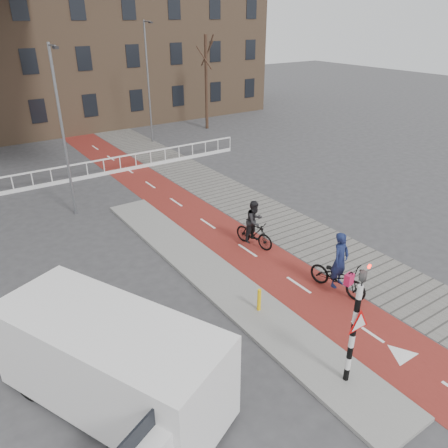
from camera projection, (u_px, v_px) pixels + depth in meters
ground at (308, 332)px, 13.09m from camera, size 120.00×120.00×0.00m
bike_lane at (186, 209)px, 21.30m from camera, size 2.50×60.00×0.01m
sidewalk at (233, 197)px, 22.71m from camera, size 3.00×60.00×0.01m
curb_island at (215, 277)px, 15.69m from camera, size 1.80×16.00×0.12m
traffic_signal at (356, 321)px, 10.42m from camera, size 0.80×0.80×3.68m
bollard at (259, 300)px, 13.71m from camera, size 0.12×0.12×0.76m
cyclist_near at (339, 272)px, 14.69m from camera, size 1.13×2.25×2.21m
cyclist_far at (254, 228)px, 17.57m from camera, size 0.98×1.92×1.98m
van at (111, 361)px, 10.20m from camera, size 4.46×6.09×2.43m
railing at (13, 187)px, 23.09m from camera, size 28.00×0.10×0.99m
tree_right at (206, 83)px, 34.67m from camera, size 0.24×0.24×7.18m
streetlight_near at (63, 135)px, 19.14m from camera, size 0.12×0.12×7.58m
streetlight_right at (148, 84)px, 30.69m from camera, size 0.12×0.12×8.23m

